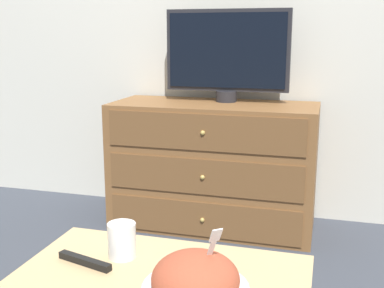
# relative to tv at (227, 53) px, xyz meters

# --- Properties ---
(ground_plane) EXTENTS (12.00, 12.00, 0.00)m
(ground_plane) POSITION_rel_tv_xyz_m (-0.06, 0.17, -0.96)
(ground_plane) COLOR #383D47
(dresser) EXTENTS (1.11, 0.48, 0.70)m
(dresser) POSITION_rel_tv_xyz_m (-0.05, -0.09, -0.61)
(dresser) COLOR brown
(dresser) RESTS_ON ground_plane
(tv) EXTENTS (0.68, 0.12, 0.50)m
(tv) POSITION_rel_tv_xyz_m (0.00, 0.00, 0.00)
(tv) COLOR #232328
(tv) RESTS_ON dresser
(takeout_bowl) EXTENTS (0.24, 0.24, 0.18)m
(takeout_bowl) POSITION_rel_tv_xyz_m (0.29, -1.69, -0.44)
(takeout_bowl) COLOR silver
(takeout_bowl) RESTS_ON coffee_table
(drink_cup) EXTENTS (0.07, 0.07, 0.09)m
(drink_cup) POSITION_rel_tv_xyz_m (0.04, -1.52, -0.44)
(drink_cup) COLOR white
(drink_cup) RESTS_ON coffee_table
(remote_control) EXTENTS (0.16, 0.06, 0.02)m
(remote_control) POSITION_rel_tv_xyz_m (-0.03, -1.59, -0.47)
(remote_control) COLOR black
(remote_control) RESTS_ON coffee_table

